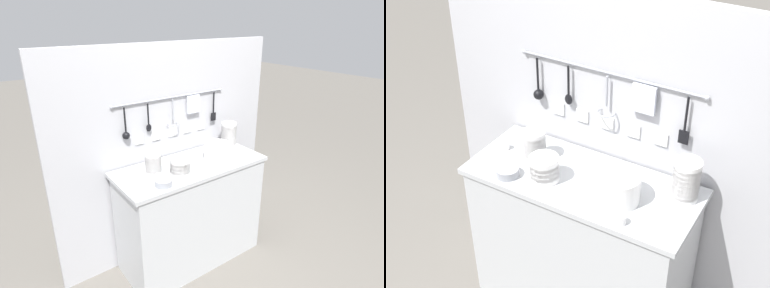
% 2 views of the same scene
% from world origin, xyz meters
% --- Properties ---
extents(ground_plane, '(20.00, 20.00, 0.00)m').
position_xyz_m(ground_plane, '(0.00, 0.00, 0.00)').
color(ground_plane, '#666059').
extents(counter, '(1.18, 0.50, 0.88)m').
position_xyz_m(counter, '(0.00, 0.00, 0.44)').
color(counter, '#B7BABC').
rests_on(counter, ground).
extents(back_wall, '(1.98, 0.11, 1.77)m').
position_xyz_m(back_wall, '(-0.00, 0.28, 0.89)').
color(back_wall, '#B2B2B7').
rests_on(back_wall, ground).
extents(bowl_stack_nested_right, '(0.15, 0.15, 0.13)m').
position_xyz_m(bowl_stack_nested_right, '(-0.16, -0.09, 0.95)').
color(bowl_stack_nested_right, white).
rests_on(bowl_stack_nested_right, counter).
extents(bowl_stack_wide_centre, '(0.13, 0.13, 0.21)m').
position_xyz_m(bowl_stack_wide_centre, '(0.49, 0.12, 0.99)').
color(bowl_stack_wide_centre, white).
rests_on(bowl_stack_wide_centre, counter).
extents(bowl_stack_tall_left, '(0.12, 0.12, 0.16)m').
position_xyz_m(bowl_stack_tall_left, '(-0.30, 0.04, 0.96)').
color(bowl_stack_tall_left, white).
rests_on(bowl_stack_tall_left, counter).
extents(plate_stack, '(0.21, 0.21, 0.14)m').
position_xyz_m(plate_stack, '(0.22, -0.05, 0.95)').
color(plate_stack, white).
rests_on(plate_stack, counter).
extents(steel_mixing_bowl, '(0.12, 0.12, 0.04)m').
position_xyz_m(steel_mixing_bowl, '(-0.34, -0.16, 0.90)').
color(steel_mixing_bowl, '#93969E').
rests_on(steel_mixing_bowl, counter).
extents(cup_front_right, '(0.05, 0.05, 0.04)m').
position_xyz_m(cup_front_right, '(-0.49, 0.02, 0.91)').
color(cup_front_right, white).
rests_on(cup_front_right, counter).
extents(cup_edge_far, '(0.05, 0.05, 0.04)m').
position_xyz_m(cup_edge_far, '(0.31, -0.19, 0.91)').
color(cup_edge_far, white).
rests_on(cup_edge_far, counter).
extents(cup_centre, '(0.05, 0.05, 0.04)m').
position_xyz_m(cup_centre, '(-0.43, 0.12, 0.91)').
color(cup_centre, white).
rests_on(cup_centre, counter).
extents(cup_mid_row, '(0.05, 0.05, 0.04)m').
position_xyz_m(cup_mid_row, '(0.15, 0.13, 0.91)').
color(cup_mid_row, white).
rests_on(cup_mid_row, counter).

